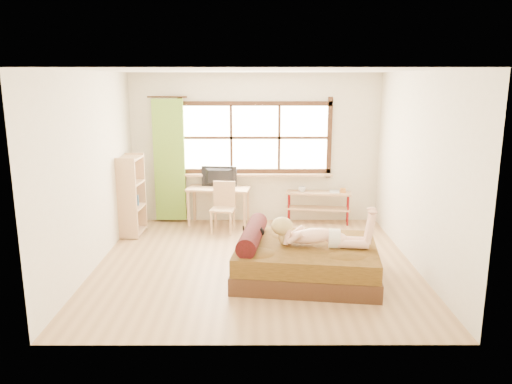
{
  "coord_description": "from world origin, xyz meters",
  "views": [
    {
      "loc": [
        0.0,
        -6.77,
        2.61
      ],
      "look_at": [
        0.01,
        0.2,
        1.01
      ],
      "focal_mm": 35.0,
      "sensor_mm": 36.0,
      "label": 1
    }
  ],
  "objects_px": {
    "bed": "(303,259)",
    "chair": "(223,204)",
    "desk": "(218,193)",
    "pipe_shelf": "(319,200)",
    "bookshelf": "(132,195)",
    "woman": "(319,225)",
    "kitten": "(252,234)"
  },
  "relations": [
    {
      "from": "kitten",
      "to": "pipe_shelf",
      "type": "height_order",
      "value": "kitten"
    },
    {
      "from": "chair",
      "to": "pipe_shelf",
      "type": "height_order",
      "value": "chair"
    },
    {
      "from": "bookshelf",
      "to": "desk",
      "type": "bearing_deg",
      "value": 24.96
    },
    {
      "from": "woman",
      "to": "chair",
      "type": "bearing_deg",
      "value": 130.33
    },
    {
      "from": "bed",
      "to": "bookshelf",
      "type": "distance_m",
      "value": 3.33
    },
    {
      "from": "bed",
      "to": "desk",
      "type": "distance_m",
      "value": 2.8
    },
    {
      "from": "bed",
      "to": "pipe_shelf",
      "type": "bearing_deg",
      "value": 85.86
    },
    {
      "from": "desk",
      "to": "bookshelf",
      "type": "relative_size",
      "value": 0.86
    },
    {
      "from": "kitten",
      "to": "desk",
      "type": "relative_size",
      "value": 0.24
    },
    {
      "from": "woman",
      "to": "pipe_shelf",
      "type": "xyz_separation_m",
      "value": [
        0.34,
        2.63,
        -0.31
      ]
    },
    {
      "from": "woman",
      "to": "pipe_shelf",
      "type": "distance_m",
      "value": 2.67
    },
    {
      "from": "chair",
      "to": "pipe_shelf",
      "type": "distance_m",
      "value": 1.78
    },
    {
      "from": "bookshelf",
      "to": "kitten",
      "type": "bearing_deg",
      "value": -38.17
    },
    {
      "from": "desk",
      "to": "pipe_shelf",
      "type": "height_order",
      "value": "desk"
    },
    {
      "from": "bed",
      "to": "kitten",
      "type": "relative_size",
      "value": 7.31
    },
    {
      "from": "woman",
      "to": "chair",
      "type": "xyz_separation_m",
      "value": [
        -1.38,
        2.14,
        -0.26
      ]
    },
    {
      "from": "bed",
      "to": "desk",
      "type": "xyz_separation_m",
      "value": [
        -1.29,
        2.46,
        0.35
      ]
    },
    {
      "from": "pipe_shelf",
      "to": "bookshelf",
      "type": "relative_size",
      "value": 0.89
    },
    {
      "from": "bed",
      "to": "chair",
      "type": "relative_size",
      "value": 2.35
    },
    {
      "from": "bookshelf",
      "to": "bed",
      "type": "bearing_deg",
      "value": -31.66
    },
    {
      "from": "pipe_shelf",
      "to": "woman",
      "type": "bearing_deg",
      "value": -89.23
    },
    {
      "from": "pipe_shelf",
      "to": "desk",
      "type": "bearing_deg",
      "value": -168.24
    },
    {
      "from": "desk",
      "to": "pipe_shelf",
      "type": "xyz_separation_m",
      "value": [
        1.83,
        0.12,
        -0.17
      ]
    },
    {
      "from": "desk",
      "to": "chair",
      "type": "distance_m",
      "value": 0.41
    },
    {
      "from": "bed",
      "to": "chair",
      "type": "xyz_separation_m",
      "value": [
        -1.18,
        2.08,
        0.23
      ]
    },
    {
      "from": "bed",
      "to": "chair",
      "type": "distance_m",
      "value": 2.41
    },
    {
      "from": "desk",
      "to": "chair",
      "type": "xyz_separation_m",
      "value": [
        0.11,
        -0.37,
        -0.12
      ]
    },
    {
      "from": "woman",
      "to": "kitten",
      "type": "distance_m",
      "value": 0.9
    },
    {
      "from": "woman",
      "to": "bookshelf",
      "type": "xyz_separation_m",
      "value": [
        -2.91,
        1.94,
        -0.06
      ]
    },
    {
      "from": "bed",
      "to": "bookshelf",
      "type": "relative_size",
      "value": 1.51
    },
    {
      "from": "bed",
      "to": "kitten",
      "type": "distance_m",
      "value": 0.75
    },
    {
      "from": "bed",
      "to": "woman",
      "type": "height_order",
      "value": "woman"
    }
  ]
}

